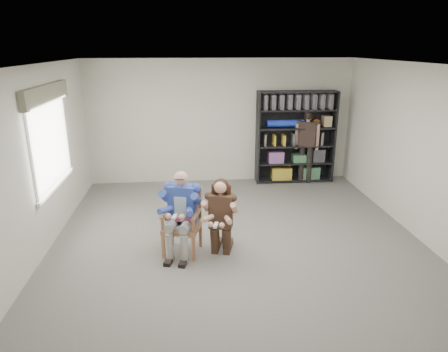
{
  "coord_description": "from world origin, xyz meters",
  "views": [
    {
      "loc": [
        -0.77,
        -5.5,
        3.06
      ],
      "look_at": [
        -0.2,
        0.6,
        1.05
      ],
      "focal_mm": 32.0,
      "sensor_mm": 36.0,
      "label": 1
    }
  ],
  "objects_px": {
    "kneeling_woman": "(220,218)",
    "seated_man": "(181,213)",
    "armchair": "(182,222)",
    "standing_man": "(306,147)",
    "bookshelf": "(296,137)"
  },
  "relations": [
    {
      "from": "seated_man",
      "to": "kneeling_woman",
      "type": "relative_size",
      "value": 1.09
    },
    {
      "from": "seated_man",
      "to": "armchair",
      "type": "bearing_deg",
      "value": 105.33
    },
    {
      "from": "kneeling_woman",
      "to": "bookshelf",
      "type": "xyz_separation_m",
      "value": [
        2.01,
        3.33,
        0.45
      ]
    },
    {
      "from": "kneeling_woman",
      "to": "bookshelf",
      "type": "relative_size",
      "value": 0.57
    },
    {
      "from": "seated_man",
      "to": "bookshelf",
      "type": "xyz_separation_m",
      "value": [
        2.59,
        3.21,
        0.39
      ]
    },
    {
      "from": "kneeling_woman",
      "to": "armchair",
      "type": "bearing_deg",
      "value": -176.35
    },
    {
      "from": "armchair",
      "to": "kneeling_woman",
      "type": "relative_size",
      "value": 0.84
    },
    {
      "from": "armchair",
      "to": "bookshelf",
      "type": "relative_size",
      "value": 0.48
    },
    {
      "from": "armchair",
      "to": "standing_man",
      "type": "bearing_deg",
      "value": 63.0
    },
    {
      "from": "kneeling_woman",
      "to": "seated_man",
      "type": "bearing_deg",
      "value": -176.35
    },
    {
      "from": "seated_man",
      "to": "kneeling_woman",
      "type": "distance_m",
      "value": 0.59
    },
    {
      "from": "armchair",
      "to": "standing_man",
      "type": "relative_size",
      "value": 0.6
    },
    {
      "from": "armchair",
      "to": "seated_man",
      "type": "bearing_deg",
      "value": -74.67
    },
    {
      "from": "seated_man",
      "to": "standing_man",
      "type": "height_order",
      "value": "standing_man"
    },
    {
      "from": "bookshelf",
      "to": "standing_man",
      "type": "height_order",
      "value": "bookshelf"
    }
  ]
}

